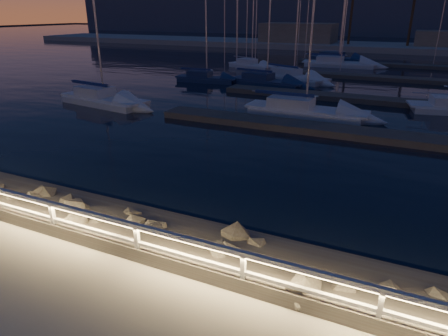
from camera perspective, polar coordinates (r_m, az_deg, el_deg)
The scene contains 15 objects.
ground at distance 10.22m, azimuth -2.70°, elevation -15.50°, with size 400.00×400.00×0.00m, color gray.
harbor_water at distance 39.24m, azimuth 19.34°, elevation 9.91°, with size 400.00×440.00×0.60m.
guard_rail at distance 9.80m, azimuth -3.14°, elevation -11.78°, with size 44.11×0.12×1.06m.
riprap at distance 12.77m, azimuth -10.55°, elevation -8.92°, with size 22.71×2.35×1.22m.
floating_docks at distance 40.40m, azimuth 19.66°, elevation 11.00°, with size 22.00×36.00×0.40m.
far_shore at distance 81.54m, azimuth 23.18°, elevation 15.79°, with size 160.00×14.00×5.20m.
distant_hills at distance 143.25m, azimuth 15.67°, elevation 20.26°, with size 230.00×37.50×18.00m.
sailboat_a at distance 32.54m, azimuth -16.99°, elevation 9.49°, with size 8.08×3.47×13.40m.
sailboat_b at distance 28.07m, azimuth 11.15°, elevation 8.19°, with size 8.25×2.62×13.96m.
sailboat_e at distance 41.51m, azimuth -2.67°, elevation 12.74°, with size 6.52×2.49×10.92m.
sailboat_f at distance 39.60m, azimuth 5.90°, elevation 12.27°, with size 7.89×3.55×13.01m.
sailboat_i at distance 51.83m, azimuth 3.85°, elevation 14.49°, with size 6.81×4.08×11.30m.
sailboat_j at distance 42.80m, azimuth 9.70°, elevation 12.78°, with size 8.05×5.24×13.42m.
sailboat_k at distance 55.13m, azimuth 15.87°, elevation 14.23°, with size 9.40×3.49×15.63m.
sailboat_n at distance 60.67m, azimuth 15.87°, elevation 14.83°, with size 8.82×4.86×14.50m.
Camera 1 is at (3.88, -7.18, 6.16)m, focal length 32.00 mm.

